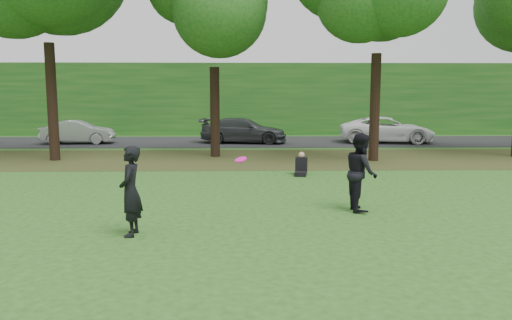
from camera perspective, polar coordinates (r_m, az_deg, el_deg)
The scene contains 9 objects.
ground at distance 9.81m, azimuth 8.56°, elevation -9.88°, with size 120.00×120.00×0.00m, color #244916.
leaf_litter at distance 22.47m, azimuth 2.86°, elevation 0.15°, with size 60.00×7.00×0.01m, color #3D2B15.
street at distance 30.40m, azimuth 1.75°, elevation 2.13°, with size 70.00×7.00×0.02m, color black.
far_hedge at distance 36.25m, azimuth 1.25°, elevation 6.97°, with size 70.00×3.00×5.00m, color #164F18.
player_left at distance 10.60m, azimuth -14.14°, elevation -3.48°, with size 0.68×0.45×1.87m, color black.
player_right at distance 12.77m, azimuth 11.91°, elevation -1.35°, with size 0.95×0.74×1.96m, color black.
parked_cars at distance 29.43m, azimuth 2.92°, elevation 3.37°, with size 40.23×3.25×1.52m.
frisbee at distance 11.23m, azimuth -1.75°, elevation 0.06°, with size 0.34×0.35×0.14m.
seated_person at distance 18.08m, azimuth 5.19°, elevation -0.73°, with size 0.55×0.80×0.83m.
Camera 1 is at (-1.66, -9.21, 2.95)m, focal length 35.00 mm.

